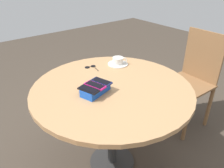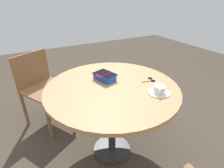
{
  "view_description": "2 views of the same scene",
  "coord_description": "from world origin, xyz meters",
  "px_view_note": "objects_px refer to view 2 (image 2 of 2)",
  "views": [
    {
      "loc": [
        -0.8,
        -1.02,
        1.47
      ],
      "look_at": [
        0.0,
        0.0,
        0.75
      ],
      "focal_mm": 35.0,
      "sensor_mm": 36.0,
      "label": 1
    },
    {
      "loc": [
        1.11,
        -0.6,
        1.42
      ],
      "look_at": [
        0.0,
        0.0,
        0.75
      ],
      "focal_mm": 28.0,
      "sensor_mm": 36.0,
      "label": 2
    }
  ],
  "objects_px": {
    "coffee_cup": "(159,89)",
    "chair_far_side": "(43,87)",
    "phone_navy": "(110,76)",
    "sunglasses": "(151,80)",
    "round_table": "(112,95)",
    "phone_black": "(100,72)",
    "phone_magenta": "(105,74)",
    "phone_box": "(105,77)",
    "saucer": "(159,93)"
  },
  "relations": [
    {
      "from": "coffee_cup",
      "to": "chair_far_side",
      "type": "distance_m",
      "value": 1.33
    },
    {
      "from": "phone_black",
      "to": "phone_magenta",
      "type": "distance_m",
      "value": 0.06
    },
    {
      "from": "phone_magenta",
      "to": "saucer",
      "type": "distance_m",
      "value": 0.49
    },
    {
      "from": "chair_far_side",
      "to": "saucer",
      "type": "bearing_deg",
      "value": 34.11
    },
    {
      "from": "round_table",
      "to": "phone_box",
      "type": "distance_m",
      "value": 0.18
    },
    {
      "from": "saucer",
      "to": "chair_far_side",
      "type": "xyz_separation_m",
      "value": [
        -1.07,
        -0.72,
        -0.28
      ]
    },
    {
      "from": "phone_black",
      "to": "phone_magenta",
      "type": "height_order",
      "value": "phone_magenta"
    },
    {
      "from": "phone_navy",
      "to": "sunglasses",
      "type": "relative_size",
      "value": 1.11
    },
    {
      "from": "phone_black",
      "to": "coffee_cup",
      "type": "height_order",
      "value": "coffee_cup"
    },
    {
      "from": "coffee_cup",
      "to": "phone_black",
      "type": "bearing_deg",
      "value": -149.41
    },
    {
      "from": "phone_box",
      "to": "phone_black",
      "type": "distance_m",
      "value": 0.07
    },
    {
      "from": "round_table",
      "to": "phone_box",
      "type": "xyz_separation_m",
      "value": [
        -0.14,
        0.0,
        0.11
      ]
    },
    {
      "from": "phone_box",
      "to": "saucer",
      "type": "bearing_deg",
      "value": 32.64
    },
    {
      "from": "phone_black",
      "to": "saucer",
      "type": "relative_size",
      "value": 0.88
    },
    {
      "from": "round_table",
      "to": "chair_far_side",
      "type": "height_order",
      "value": "chair_far_side"
    },
    {
      "from": "saucer",
      "to": "coffee_cup",
      "type": "relative_size",
      "value": 1.57
    },
    {
      "from": "round_table",
      "to": "phone_magenta",
      "type": "relative_size",
      "value": 7.27
    },
    {
      "from": "phone_navy",
      "to": "sunglasses",
      "type": "bearing_deg",
      "value": 67.88
    },
    {
      "from": "round_table",
      "to": "phone_navy",
      "type": "height_order",
      "value": "phone_navy"
    },
    {
      "from": "phone_box",
      "to": "sunglasses",
      "type": "relative_size",
      "value": 1.59
    },
    {
      "from": "phone_navy",
      "to": "saucer",
      "type": "relative_size",
      "value": 0.9
    },
    {
      "from": "phone_magenta",
      "to": "saucer",
      "type": "relative_size",
      "value": 0.91
    },
    {
      "from": "round_table",
      "to": "coffee_cup",
      "type": "height_order",
      "value": "coffee_cup"
    },
    {
      "from": "phone_magenta",
      "to": "chair_far_side",
      "type": "xyz_separation_m",
      "value": [
        -0.66,
        -0.47,
        -0.33
      ]
    },
    {
      "from": "saucer",
      "to": "sunglasses",
      "type": "height_order",
      "value": "saucer"
    },
    {
      "from": "phone_box",
      "to": "phone_navy",
      "type": "bearing_deg",
      "value": 12.82
    },
    {
      "from": "sunglasses",
      "to": "phone_box",
      "type": "bearing_deg",
      "value": -119.38
    },
    {
      "from": "round_table",
      "to": "sunglasses",
      "type": "bearing_deg",
      "value": 79.97
    },
    {
      "from": "phone_box",
      "to": "coffee_cup",
      "type": "bearing_deg",
      "value": 32.29
    },
    {
      "from": "phone_navy",
      "to": "coffee_cup",
      "type": "height_order",
      "value": "coffee_cup"
    },
    {
      "from": "chair_far_side",
      "to": "round_table",
      "type": "bearing_deg",
      "value": 29.99
    },
    {
      "from": "saucer",
      "to": "phone_magenta",
      "type": "bearing_deg",
      "value": -147.62
    },
    {
      "from": "phone_box",
      "to": "coffee_cup",
      "type": "distance_m",
      "value": 0.48
    },
    {
      "from": "round_table",
      "to": "phone_box",
      "type": "relative_size",
      "value": 5.12
    },
    {
      "from": "phone_navy",
      "to": "round_table",
      "type": "bearing_deg",
      "value": -12.6
    },
    {
      "from": "phone_black",
      "to": "sunglasses",
      "type": "xyz_separation_m",
      "value": [
        0.26,
        0.37,
        -0.05
      ]
    },
    {
      "from": "phone_black",
      "to": "coffee_cup",
      "type": "bearing_deg",
      "value": 30.59
    },
    {
      "from": "phone_box",
      "to": "phone_navy",
      "type": "height_order",
      "value": "phone_navy"
    },
    {
      "from": "phone_magenta",
      "to": "phone_navy",
      "type": "relative_size",
      "value": 1.0
    },
    {
      "from": "round_table",
      "to": "phone_black",
      "type": "height_order",
      "value": "phone_black"
    },
    {
      "from": "sunglasses",
      "to": "chair_far_side",
      "type": "bearing_deg",
      "value": -136.53
    },
    {
      "from": "saucer",
      "to": "chair_far_side",
      "type": "distance_m",
      "value": 1.32
    },
    {
      "from": "phone_black",
      "to": "sunglasses",
      "type": "height_order",
      "value": "phone_black"
    },
    {
      "from": "phone_black",
      "to": "phone_magenta",
      "type": "relative_size",
      "value": 0.97
    },
    {
      "from": "chair_far_side",
      "to": "phone_box",
      "type": "bearing_deg",
      "value": 34.98
    },
    {
      "from": "phone_navy",
      "to": "sunglasses",
      "type": "height_order",
      "value": "phone_navy"
    },
    {
      "from": "phone_black",
      "to": "phone_box",
      "type": "bearing_deg",
      "value": 17.64
    },
    {
      "from": "phone_box",
      "to": "saucer",
      "type": "height_order",
      "value": "phone_box"
    },
    {
      "from": "coffee_cup",
      "to": "sunglasses",
      "type": "relative_size",
      "value": 0.78
    },
    {
      "from": "phone_black",
      "to": "saucer",
      "type": "distance_m",
      "value": 0.55
    }
  ]
}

